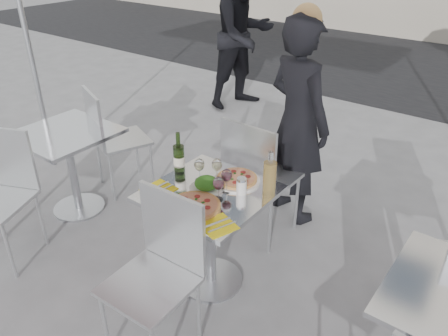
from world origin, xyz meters
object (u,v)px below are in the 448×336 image
Objects in this scene: side_chair_lfar at (110,133)px; wine_bottle at (179,158)px; salad_plate at (206,184)px; wineglass_white_b at (217,165)px; wineglass_red_a at (218,184)px; chair_near at (160,263)px; pedestrian_a at (244,35)px; pizza_near at (194,206)px; napkin_right at (218,225)px; main_table at (210,219)px; napkin_left at (159,189)px; side_table_left at (69,155)px; sugar_shaker at (241,186)px; chair_far at (256,172)px; side_chair_lnear at (1,185)px; woman_diner at (298,123)px; wineglass_red_b at (227,176)px; pizza_far at (237,179)px; carafe at (270,177)px; wineglass_white_a at (199,165)px.

side_chair_lfar is 1.28m from wine_bottle.
salad_plate is 0.29m from wine_bottle.
wineglass_red_a is (0.15, -0.18, 0.00)m from wineglass_white_b.
chair_near is 0.51× the size of pedestrian_a.
side_chair_lfar is 3.10× the size of pizza_near.
napkin_right is at bearing -28.94° from wine_bottle.
pizza_near is at bearing -78.44° from main_table.
wineglass_white_b is at bearing 59.77° from napkin_left.
sugar_shaker is at bearing 3.47° from side_table_left.
main_table is 0.74× the size of chair_far.
main_table is 3.41× the size of salad_plate.
napkin_right is at bearing -75.76° from sugar_shaker.
side_chair_lnear is 0.57× the size of woman_diner.
wineglass_red_b is (0.12, 0.06, 0.07)m from salad_plate.
side_chair_lfar reaches higher than wineglass_red_a.
pizza_near is 0.19m from wineglass_red_a.
salad_plate is at bearing 42.62° from napkin_left.
chair_near is 0.57× the size of woman_diner.
salad_plate is 0.95× the size of napkin_right.
chair_far is 4.62× the size of salad_plate.
pizza_far reaches higher than napkin_left.
napkin_right is (0.22, -0.06, -0.01)m from pizza_near.
sugar_shaker reaches higher than salad_plate.
pizza_near reaches higher than side_table_left.
side_chair_lnear is (-1.50, -0.09, -0.00)m from chair_near.
sugar_shaker is 0.68× the size of wineglass_white_b.
chair_near is 1.84m from side_chair_lfar.
side_chair_lnear is at bearing -155.72° from sugar_shaker.
main_table is 0.77× the size of chair_near.
chair_far is at bearing 112.97° from sugar_shaker.
pedestrian_a is at bearing 121.40° from main_table.
chair_far is 6.46× the size of wineglass_white_b.
wine_bottle reaches higher than pizza_near.
wineglass_white_b is 0.79× the size of napkin_left.
wineglass_white_a is at bearing -163.57° from carafe.
wineglass_red_b reaches higher than pizza_near.
side_chair_lfar is at bearing 163.86° from salad_plate.
pizza_far is 0.15m from sugar_shaker.
side_chair_lnear is 1.71m from pizza_far.
salad_plate reaches higher than pizza_far.
side_table_left is at bearing -177.06° from wine_bottle.
napkin_left is (-0.34, 0.35, 0.18)m from chair_near.
pedestrian_a is (-1.90, 3.53, 0.38)m from chair_near.
wineglass_white_b is 0.68× the size of napkin_right.
pizza_far is 0.50m from napkin_right.
wineglass_red_b is (0.01, 0.59, 0.28)m from chair_near.
wineglass_white_b is (-0.01, -0.47, 0.26)m from chair_far.
main_table is at bearing -131.90° from pedestrian_a.
wineglass_white_b is at bearing 130.19° from wineglass_red_a.
woman_diner is at bearing 26.34° from side_chair_lnear.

